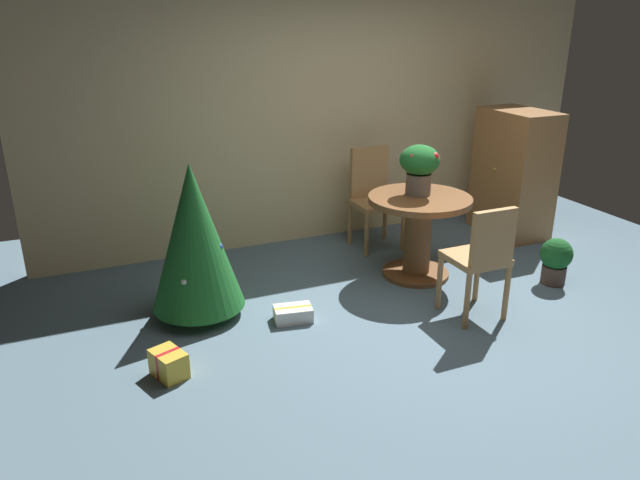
{
  "coord_description": "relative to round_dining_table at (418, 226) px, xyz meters",
  "views": [
    {
      "loc": [
        -2.54,
        -3.41,
        2.26
      ],
      "look_at": [
        -0.88,
        0.44,
        0.66
      ],
      "focal_mm": 33.84,
      "sensor_mm": 36.0,
      "label": 1
    }
  ],
  "objects": [
    {
      "name": "ground_plane",
      "position": [
        -0.25,
        -0.86,
        -0.48
      ],
      "size": [
        6.6,
        6.6,
        0.0
      ],
      "primitive_type": "plane",
      "color": "slate"
    },
    {
      "name": "wooden_chair_near",
      "position": [
        0.0,
        -0.89,
        0.05
      ],
      "size": [
        0.41,
        0.41,
        0.92
      ],
      "color": "#B27F4C",
      "rests_on": "ground_plane"
    },
    {
      "name": "flower_vase",
      "position": [
        0.01,
        0.06,
        0.54
      ],
      "size": [
        0.35,
        0.35,
        0.44
      ],
      "color": "#665B51",
      "rests_on": "round_dining_table"
    },
    {
      "name": "gift_box_cream",
      "position": [
        -1.33,
        -0.37,
        -0.42
      ],
      "size": [
        0.32,
        0.23,
        0.12
      ],
      "color": "silver",
      "rests_on": "ground_plane"
    },
    {
      "name": "back_wall_panel",
      "position": [
        -0.25,
        1.34,
        0.82
      ],
      "size": [
        6.0,
        0.1,
        2.6
      ],
      "primitive_type": "cube",
      "color": "beige",
      "rests_on": "ground_plane"
    },
    {
      "name": "potted_plant",
      "position": [
        1.02,
        -0.63,
        -0.25
      ],
      "size": [
        0.28,
        0.28,
        0.42
      ],
      "color": "#4C382D",
      "rests_on": "ground_plane"
    },
    {
      "name": "holiday_tree",
      "position": [
        -1.98,
        0.02,
        0.18
      ],
      "size": [
        0.72,
        0.72,
        1.23
      ],
      "color": "brown",
      "rests_on": "ground_plane"
    },
    {
      "name": "wooden_cabinet",
      "position": [
        1.52,
        0.59,
        0.18
      ],
      "size": [
        0.52,
        0.82,
        1.32
      ],
      "color": "#9E6B3D",
      "rests_on": "ground_plane"
    },
    {
      "name": "round_dining_table",
      "position": [
        0.0,
        0.0,
        0.0
      ],
      "size": [
        0.9,
        0.9,
        0.75
      ],
      "color": "brown",
      "rests_on": "ground_plane"
    },
    {
      "name": "wooden_chair_far",
      "position": [
        0.0,
        0.85,
        0.07
      ],
      "size": [
        0.45,
        0.42,
        1.0
      ],
      "color": "#B27F4C",
      "rests_on": "ground_plane"
    },
    {
      "name": "gift_box_gold",
      "position": [
        -2.35,
        -0.75,
        -0.39
      ],
      "size": [
        0.24,
        0.29,
        0.18
      ],
      "color": "gold",
      "rests_on": "ground_plane"
    }
  ]
}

